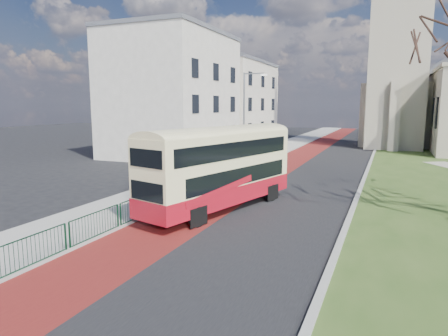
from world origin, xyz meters
The scene contains 12 objects.
ground centered at (0.00, 0.00, 0.00)m, with size 160.00×160.00×0.00m, color black.
road_carriageway centered at (1.50, 20.00, 0.01)m, with size 9.00×120.00×0.01m, color black.
bus_lane centered at (-1.20, 20.00, 0.01)m, with size 3.40×120.00×0.01m, color #591414.
pavement_west centered at (-5.00, 20.00, 0.06)m, with size 4.00×120.00×0.12m, color gray.
kerb_west centered at (-3.00, 20.00, 0.07)m, with size 0.25×120.00×0.13m, color #999993.
kerb_east centered at (6.10, 22.00, 0.07)m, with size 0.25×80.00×0.13m, color #999993.
pedestrian_railing centered at (-2.95, 4.00, 0.55)m, with size 0.07×24.00×1.12m.
gothic_church centered at (12.56, 38.00, 13.13)m, with size 16.38×18.00×40.00m.
street_block_near centered at (-14.00, 22.00, 6.51)m, with size 10.30×14.30×13.00m.
street_block_far centered at (-14.00, 38.00, 5.76)m, with size 10.30×16.30×11.50m.
streetlamp centered at (-4.35, 18.00, 4.59)m, with size 2.13×0.18×8.00m.
bus centered at (-0.17, 2.53, 2.33)m, with size 4.75×10.00×4.08m.
Camera 1 is at (7.63, -15.74, 5.29)m, focal length 32.00 mm.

